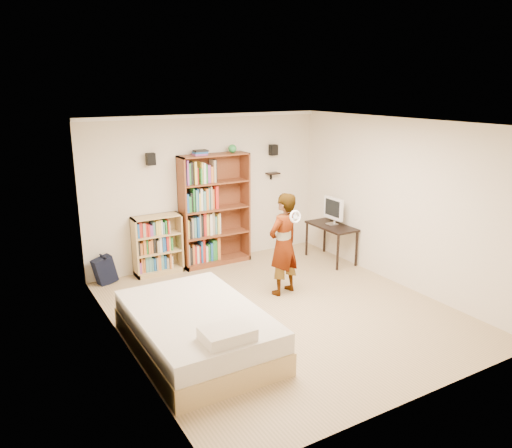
{
  "coord_description": "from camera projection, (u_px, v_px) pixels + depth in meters",
  "views": [
    {
      "loc": [
        -3.68,
        -5.59,
        3.19
      ],
      "look_at": [
        -0.08,
        0.6,
        1.18
      ],
      "focal_mm": 35.0,
      "sensor_mm": 36.0,
      "label": 1
    }
  ],
  "objects": [
    {
      "name": "daybed",
      "position": [
        197.0,
        325.0,
        6.16
      ],
      "size": [
        1.45,
        2.23,
        0.66
      ],
      "primitive_type": null,
      "color": "silver",
      "rests_on": "ground"
    },
    {
      "name": "computer_desk",
      "position": [
        331.0,
        243.0,
        9.29
      ],
      "size": [
        0.5,
        1.01,
        0.69
      ],
      "primitive_type": null,
      "color": "black",
      "rests_on": "ground"
    },
    {
      "name": "speaker_right",
      "position": [
        273.0,
        150.0,
        9.41
      ],
      "size": [
        0.14,
        0.12,
        0.2
      ],
      "primitive_type": "cube",
      "color": "black",
      "rests_on": "room_shell"
    },
    {
      "name": "imac",
      "position": [
        332.0,
        211.0,
        9.19
      ],
      "size": [
        0.17,
        0.51,
        0.5
      ],
      "primitive_type": null,
      "rotation": [
        0.0,
        0.0,
        0.14
      ],
      "color": "white",
      "rests_on": "computer_desk"
    },
    {
      "name": "ground",
      "position": [
        281.0,
        310.0,
        7.3
      ],
      "size": [
        4.5,
        5.0,
        0.01
      ],
      "primitive_type": "cube",
      "color": "tan",
      "rests_on": "ground"
    },
    {
      "name": "wall_shelf",
      "position": [
        273.0,
        173.0,
        9.54
      ],
      "size": [
        0.25,
        0.16,
        0.02
      ],
      "primitive_type": "cube",
      "color": "black",
      "rests_on": "room_shell"
    },
    {
      "name": "speaker_left",
      "position": [
        151.0,
        159.0,
        8.25
      ],
      "size": [
        0.14,
        0.12,
        0.2
      ],
      "primitive_type": "cube",
      "color": "black",
      "rests_on": "room_shell"
    },
    {
      "name": "room_shell",
      "position": [
        283.0,
        193.0,
        6.82
      ],
      "size": [
        4.52,
        5.02,
        2.71
      ],
      "color": "beige",
      "rests_on": "ground"
    },
    {
      "name": "person",
      "position": [
        284.0,
        244.0,
        7.71
      ],
      "size": [
        0.67,
        0.53,
        1.62
      ],
      "primitive_type": "imported",
      "rotation": [
        0.0,
        0.0,
        3.42
      ],
      "color": "black",
      "rests_on": "ground"
    },
    {
      "name": "crown_molding",
      "position": [
        284.0,
        125.0,
        6.58
      ],
      "size": [
        4.5,
        5.0,
        0.06
      ],
      "color": "white",
      "rests_on": "room_shell"
    },
    {
      "name": "wii_wheel",
      "position": [
        295.0,
        217.0,
        7.32
      ],
      "size": [
        0.2,
        0.07,
        0.2
      ],
      "primitive_type": "torus",
      "rotation": [
        1.36,
        0.0,
        0.0
      ],
      "color": "white",
      "rests_on": "person"
    },
    {
      "name": "navy_bag",
      "position": [
        105.0,
        270.0,
        8.23
      ],
      "size": [
        0.4,
        0.3,
        0.48
      ],
      "primitive_type": null,
      "rotation": [
        0.0,
        0.0,
        0.23
      ],
      "color": "black",
      "rests_on": "ground"
    },
    {
      "name": "tall_bookshelf",
      "position": [
        215.0,
        210.0,
        8.98
      ],
      "size": [
        1.27,
        0.37,
        2.02
      ],
      "primitive_type": null,
      "color": "brown",
      "rests_on": "ground"
    },
    {
      "name": "low_bookshelf",
      "position": [
        158.0,
        245.0,
        8.61
      ],
      "size": [
        0.83,
        0.31,
        1.04
      ],
      "primitive_type": null,
      "color": "tan",
      "rests_on": "ground"
    }
  ]
}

